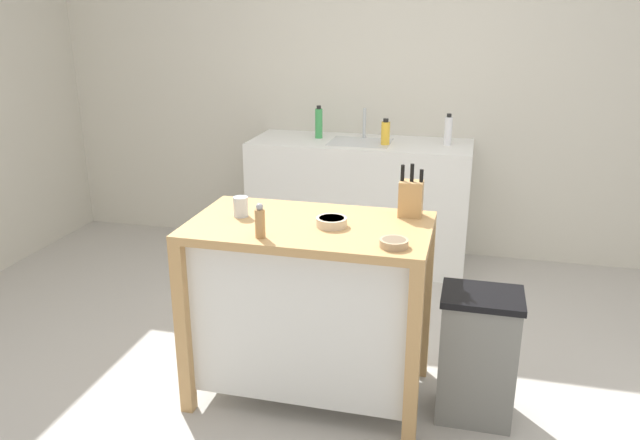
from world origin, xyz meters
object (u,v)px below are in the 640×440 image
at_px(bowl_ceramic_wide, 394,243).
at_px(bottle_spray_cleaner, 319,123).
at_px(trash_bin, 477,355).
at_px(kitchen_island, 310,301).
at_px(bowl_ceramic_small, 332,222).
at_px(bottle_dish_soap, 448,130).
at_px(pepper_grinder, 260,222).
at_px(drinking_cup, 241,207).
at_px(sink_faucet, 364,123).
at_px(bottle_hand_soap, 385,133).
at_px(knife_block, 411,198).

height_order(bowl_ceramic_wide, bottle_spray_cleaner, bottle_spray_cleaner).
bearing_deg(trash_bin, kitchen_island, 179.99).
bearing_deg(bowl_ceramic_wide, bowl_ceramic_small, 148.53).
xyz_separation_m(kitchen_island, bowl_ceramic_wide, (0.42, -0.20, 0.41)).
xyz_separation_m(trash_bin, bottle_dish_soap, (-0.27, 1.82, 0.70)).
bearing_deg(pepper_grinder, drinking_cup, 126.28).
bearing_deg(pepper_grinder, sink_faucet, 88.30).
bearing_deg(sink_faucet, bottle_hand_soap, -46.87).
bearing_deg(bottle_hand_soap, pepper_grinder, -97.30).
bearing_deg(drinking_cup, sink_faucet, 82.56).
bearing_deg(bowl_ceramic_small, drinking_cup, 175.34).
distance_m(bottle_hand_soap, bottle_dish_soap, 0.44).
height_order(kitchen_island, sink_faucet, sink_faucet).
bearing_deg(sink_faucet, bowl_ceramic_small, -84.09).
relative_size(drinking_cup, pepper_grinder, 0.62).
relative_size(trash_bin, sink_faucet, 2.86).
bearing_deg(pepper_grinder, bottle_spray_cleaner, 97.22).
bearing_deg(bowl_ceramic_wide, kitchen_island, 153.80).
bearing_deg(bottle_dish_soap, knife_block, -93.10).
distance_m(knife_block, bowl_ceramic_wide, 0.43).
bearing_deg(kitchen_island, bottle_dish_soap, 73.96).
distance_m(bowl_ceramic_small, bottle_hand_soap, 1.74).
bearing_deg(knife_block, sink_faucet, 107.25).
height_order(drinking_cup, trash_bin, drinking_cup).
height_order(sink_faucet, bottle_dish_soap, same).
height_order(sink_faucet, bottle_spray_cleaner, bottle_spray_cleaner).
xyz_separation_m(bowl_ceramic_wide, bottle_spray_cleaner, (-0.83, 2.04, 0.12)).
xyz_separation_m(pepper_grinder, bottle_spray_cleaner, (-0.26, 2.06, 0.06)).
distance_m(knife_block, bowl_ceramic_small, 0.41).
relative_size(kitchen_island, sink_faucet, 5.05).
xyz_separation_m(knife_block, bowl_ceramic_small, (-0.33, -0.24, -0.07)).
bearing_deg(bowl_ceramic_wide, knife_block, 87.33).
bearing_deg(knife_block, pepper_grinder, -142.68).
bearing_deg(bottle_dish_soap, bowl_ceramic_wide, -93.01).
relative_size(bowl_ceramic_wide, bottle_hand_soap, 0.66).
height_order(knife_block, bottle_dish_soap, knife_block).
relative_size(knife_block, sink_faucet, 1.15).
height_order(bowl_ceramic_small, bottle_hand_soap, bottle_hand_soap).
distance_m(bowl_ceramic_small, trash_bin, 0.91).
bearing_deg(knife_block, bottle_dish_soap, 86.90).
relative_size(kitchen_island, bowl_ceramic_small, 7.92).
bearing_deg(bowl_ceramic_small, bowl_ceramic_wide, -31.47).
distance_m(knife_block, drinking_cup, 0.80).
relative_size(bowl_ceramic_wide, bottle_dish_soap, 0.55).
xyz_separation_m(trash_bin, bottle_spray_cleaner, (-1.21, 1.83, 0.71)).
relative_size(knife_block, bottle_hand_soap, 1.39).
height_order(bowl_ceramic_wide, bottle_dish_soap, bottle_dish_soap).
xyz_separation_m(kitchen_island, pepper_grinder, (-0.16, -0.23, 0.46)).
distance_m(trash_bin, bottle_hand_soap, 1.98).
distance_m(drinking_cup, trash_bin, 1.30).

